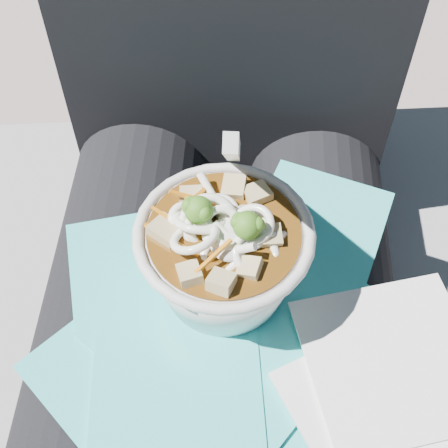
{
  "coord_description": "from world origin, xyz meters",
  "views": [
    {
      "loc": [
        0.02,
        -0.24,
        1.07
      ],
      "look_at": [
        0.01,
        0.03,
        0.7
      ],
      "focal_mm": 50.0,
      "sensor_mm": 36.0,
      "label": 1
    }
  ],
  "objects_px": {
    "lap": "(217,358)",
    "person_body": "(222,261)",
    "udon_bowl": "(224,251)",
    "plastic_bag": "(229,325)",
    "stone_ledge": "(225,347)"
  },
  "relations": [
    {
      "from": "stone_ledge",
      "to": "lap",
      "type": "relative_size",
      "value": 2.08
    },
    {
      "from": "plastic_bag",
      "to": "udon_bowl",
      "type": "height_order",
      "value": "udon_bowl"
    },
    {
      "from": "udon_bowl",
      "to": "stone_ledge",
      "type": "bearing_deg",
      "value": 92.39
    },
    {
      "from": "lap",
      "to": "person_body",
      "type": "relative_size",
      "value": 0.48
    },
    {
      "from": "lap",
      "to": "udon_bowl",
      "type": "bearing_deg",
      "value": 80.59
    },
    {
      "from": "plastic_bag",
      "to": "udon_bowl",
      "type": "relative_size",
      "value": 1.88
    },
    {
      "from": "plastic_bag",
      "to": "lap",
      "type": "bearing_deg",
      "value": 150.71
    },
    {
      "from": "person_body",
      "to": "udon_bowl",
      "type": "xyz_separation_m",
      "value": [
        0.01,
        -0.06,
        0.11
      ]
    },
    {
      "from": "person_body",
      "to": "plastic_bag",
      "type": "distance_m",
      "value": 0.11
    },
    {
      "from": "stone_ledge",
      "to": "lap",
      "type": "bearing_deg",
      "value": -90.0
    },
    {
      "from": "person_body",
      "to": "plastic_bag",
      "type": "bearing_deg",
      "value": -83.71
    },
    {
      "from": "stone_ledge",
      "to": "udon_bowl",
      "type": "relative_size",
      "value": 5.37
    },
    {
      "from": "stone_ledge",
      "to": "person_body",
      "type": "relative_size",
      "value": 1.01
    },
    {
      "from": "stone_ledge",
      "to": "udon_bowl",
      "type": "xyz_separation_m",
      "value": [
        0.01,
        -0.12,
        0.44
      ]
    },
    {
      "from": "stone_ledge",
      "to": "plastic_bag",
      "type": "relative_size",
      "value": 2.85
    }
  ]
}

